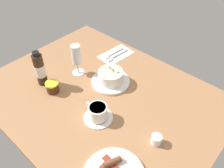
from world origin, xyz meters
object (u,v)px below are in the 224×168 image
at_px(jam_jar, 52,87).
at_px(sauce_bottle_brown, 40,69).
at_px(coffee_cup, 98,113).
at_px(wine_glass, 76,56).
at_px(creamer_jug, 156,139).
at_px(cutlery_setting, 115,55).
at_px(porridge_bowl, 111,77).

height_order(jam_jar, sauce_bottle_brown, sauce_bottle_brown).
distance_m(jam_jar, sauce_bottle_brown, 0.10).
bearing_deg(coffee_cup, wine_glass, -26.83).
relative_size(creamer_jug, wine_glass, 0.31).
relative_size(creamer_jug, jam_jar, 0.82).
bearing_deg(coffee_cup, sauce_bottle_brown, 3.74).
height_order(wine_glass, sauce_bottle_brown, sauce_bottle_brown).
bearing_deg(sauce_bottle_brown, wine_glass, -111.89).
bearing_deg(creamer_jug, cutlery_setting, -33.55).
relative_size(creamer_jug, sauce_bottle_brown, 0.28).
relative_size(porridge_bowl, coffee_cup, 1.45).
height_order(cutlery_setting, creamer_jug, creamer_jug).
bearing_deg(coffee_cup, porridge_bowl, -60.93).
height_order(coffee_cup, sauce_bottle_brown, sauce_bottle_brown).
bearing_deg(wine_glass, sauce_bottle_brown, 68.11).
distance_m(cutlery_setting, wine_glass, 0.27).
xyz_separation_m(cutlery_setting, jam_jar, (0.02, 0.43, 0.02)).
bearing_deg(coffee_cup, cutlery_setting, -57.56).
relative_size(coffee_cup, creamer_jug, 2.56).
distance_m(wine_glass, jam_jar, 0.19).
relative_size(coffee_cup, jam_jar, 2.11).
height_order(coffee_cup, wine_glass, wine_glass).
relative_size(cutlery_setting, coffee_cup, 1.55).
distance_m(coffee_cup, creamer_jug, 0.26).
xyz_separation_m(creamer_jug, sauce_bottle_brown, (0.62, 0.09, 0.06)).
bearing_deg(creamer_jug, jam_jar, 9.70).
relative_size(cutlery_setting, wine_glass, 1.24).
bearing_deg(cutlery_setting, sauce_bottle_brown, 75.54).
distance_m(cutlery_setting, coffee_cup, 0.48).
distance_m(creamer_jug, sauce_bottle_brown, 0.63).
height_order(wine_glass, jam_jar, wine_glass).
height_order(porridge_bowl, cutlery_setting, porridge_bowl).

